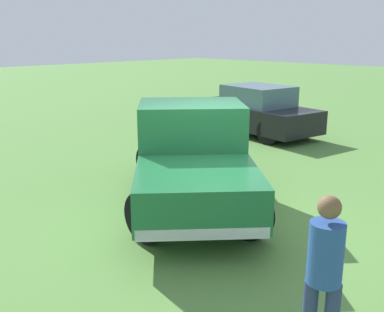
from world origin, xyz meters
TOP-DOWN VIEW (x-y plane):
  - ground_plane at (0.00, 0.00)m, footprint 80.00×80.00m
  - pickup_truck at (-0.91, 0.30)m, footprint 4.72×4.46m
  - sedan_near at (-3.88, 5.96)m, footprint 4.57×2.38m
  - person_bystander at (2.89, -1.77)m, footprint 0.43×0.43m

SIDE VIEW (x-z plane):
  - ground_plane at x=0.00m, z-range 0.00..0.00m
  - sedan_near at x=-3.88m, z-range -0.05..1.44m
  - person_bystander at x=2.89m, z-range 0.10..1.71m
  - pickup_truck at x=-0.91m, z-range 0.03..1.83m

